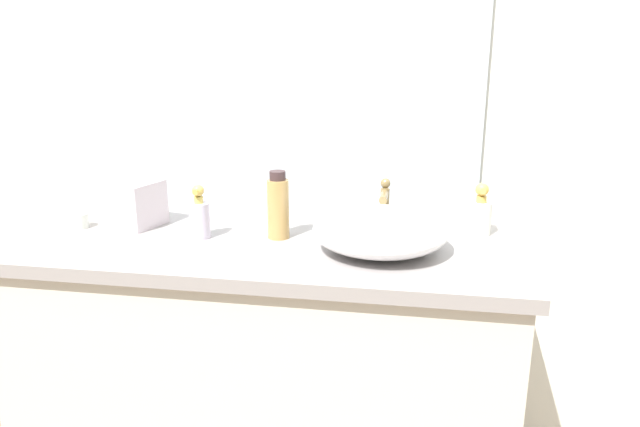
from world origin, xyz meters
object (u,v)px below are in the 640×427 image
Objects in this scene: lotion_bottle at (480,214)px; candle_jar at (78,221)px; soap_dispenser at (200,217)px; tissue_box at (135,201)px; sink_basin at (380,230)px; perfume_bottle at (278,207)px.

lotion_bottle is 1.12m from candle_jar.
soap_dispenser is 0.87× the size of tissue_box.
lotion_bottle reaches higher than candle_jar.
candle_jar is (-1.11, -0.13, -0.04)m from lotion_bottle.
sink_basin is 2.30× the size of soap_dispenser.
tissue_box is 0.17m from candle_jar.
soap_dispenser reaches higher than sink_basin.
candle_jar is at bearing -173.58° from lotion_bottle.
tissue_box is (-0.22, 0.08, 0.01)m from soap_dispenser.
soap_dispenser is 0.80× the size of perfume_bottle.
candle_jar is at bearing -179.21° from perfume_bottle.
sink_basin is 0.48m from soap_dispenser.
soap_dispenser is 0.38m from candle_jar.
soap_dispenser is (-0.48, 0.02, 0.01)m from sink_basin.
tissue_box reaches higher than candle_jar.
soap_dispenser is 0.75m from lotion_bottle.
tissue_box is (-0.70, 0.10, 0.02)m from sink_basin.
soap_dispenser reaches higher than lotion_bottle.
lotion_bottle is at bearing 34.36° from sink_basin.
perfume_bottle reaches higher than tissue_box.
lotion_bottle is 0.79× the size of perfume_bottle.
perfume_bottle is at bearing 167.64° from sink_basin.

